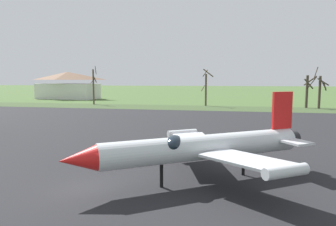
% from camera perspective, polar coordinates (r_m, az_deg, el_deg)
% --- Properties ---
extents(ground_plane, '(600.00, 600.00, 0.00)m').
position_cam_1_polar(ground_plane, '(18.12, -14.47, -13.97)').
color(ground_plane, '#425B2D').
extents(asphalt_apron, '(102.52, 56.97, 0.05)m').
position_cam_1_polar(asphalt_apron, '(33.75, -1.44, -4.32)').
color(asphalt_apron, black).
rests_on(asphalt_apron, ground).
extents(grass_verge_strip, '(162.52, 12.00, 0.06)m').
position_cam_1_polar(grass_verge_strip, '(67.48, 5.38, 0.94)').
color(grass_verge_strip, '#384B29').
rests_on(grass_verge_strip, ground).
extents(jet_fighter_front_right, '(13.90, 11.37, 5.40)m').
position_cam_1_polar(jet_fighter_front_right, '(18.56, 6.22, -6.30)').
color(jet_fighter_front_right, silver).
rests_on(jet_fighter_front_right, ground).
extents(bare_tree_far_left, '(1.86, 1.79, 9.56)m').
position_cam_1_polar(bare_tree_far_left, '(78.80, -13.71, 4.96)').
color(bare_tree_far_left, brown).
rests_on(bare_tree_far_left, ground).
extents(bare_tree_left_of_center, '(2.92, 2.93, 8.75)m').
position_cam_1_polar(bare_tree_left_of_center, '(72.92, 7.11, 4.72)').
color(bare_tree_left_of_center, brown).
rests_on(bare_tree_left_of_center, ground).
extents(bare_tree_center, '(2.97, 3.20, 7.16)m').
position_cam_1_polar(bare_tree_center, '(73.44, 24.61, 3.98)').
color(bare_tree_center, '#42382D').
rests_on(bare_tree_center, ground).
extents(bare_tree_right_of_center, '(3.03, 3.07, 9.03)m').
position_cam_1_polar(bare_tree_right_of_center, '(73.17, 26.53, 3.91)').
color(bare_tree_right_of_center, '#42382D').
rests_on(bare_tree_right_of_center, ground).
extents(visitor_building, '(21.13, 11.20, 8.78)m').
position_cam_1_polar(visitor_building, '(105.19, -18.19, 4.87)').
color(visitor_building, silver).
rests_on(visitor_building, ground).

